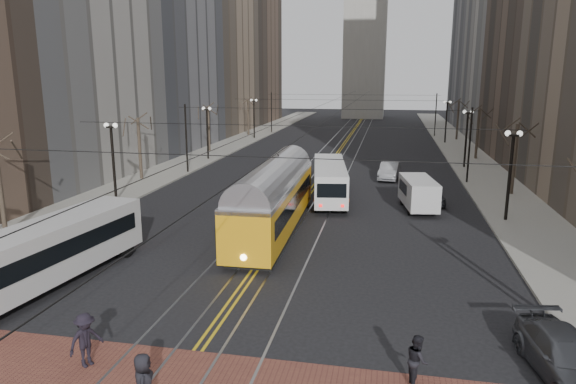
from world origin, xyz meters
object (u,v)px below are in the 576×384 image
at_px(sedan_silver, 389,171).
at_px(pedestrian_c, 417,360).
at_px(transit_bus, 42,257).
at_px(cargo_van, 418,195).
at_px(sedan_grey, 429,193).
at_px(rear_bus, 329,182).
at_px(streetcar, 274,205).
at_px(pedestrian_a, 144,384).
at_px(pedestrian_d, 86,340).
at_px(sedan_parked, 566,357).

relative_size(sedan_silver, pedestrian_c, 2.86).
height_order(transit_bus, cargo_van, transit_bus).
distance_m(transit_bus, sedan_grey, 26.39).
distance_m(transit_bus, cargo_van, 24.05).
relative_size(rear_bus, sedan_silver, 2.27).
bearing_deg(streetcar, pedestrian_a, -90.40).
bearing_deg(transit_bus, cargo_van, 52.72).
relative_size(rear_bus, cargo_van, 2.08).
distance_m(streetcar, rear_bus, 9.27).
distance_m(streetcar, pedestrian_a, 17.42).
height_order(pedestrian_a, pedestrian_d, pedestrian_d).
bearing_deg(pedestrian_c, pedestrian_a, 99.46).
bearing_deg(pedestrian_a, transit_bus, 29.67).
distance_m(cargo_van, pedestrian_c, 21.48).
distance_m(sedan_grey, sedan_silver, 9.06).
bearing_deg(sedan_silver, pedestrian_d, -99.74).
xyz_separation_m(transit_bus, sedan_silver, (14.82, 28.04, -0.67)).
xyz_separation_m(cargo_van, sedan_parked, (3.53, -20.16, -0.42)).
xyz_separation_m(streetcar, cargo_van, (8.77, 6.93, -0.57)).
height_order(streetcar, sedan_parked, streetcar).
height_order(streetcar, cargo_van, streetcar).
bearing_deg(pedestrian_a, sedan_silver, -30.11).
height_order(transit_bus, streetcar, streetcar).
bearing_deg(rear_bus, cargo_van, -25.84).
bearing_deg(pedestrian_a, cargo_van, -38.94).
distance_m(rear_bus, sedan_grey, 7.43).
bearing_deg(sedan_grey, pedestrian_c, -103.83).
bearing_deg(cargo_van, sedan_parked, -89.02).
bearing_deg(transit_bus, sedan_grey, 54.81).
xyz_separation_m(sedan_parked, pedestrian_d, (-14.97, -2.32, 0.23)).
distance_m(sedan_silver, pedestrian_d, 34.66).
bearing_deg(streetcar, pedestrian_c, -63.22).
bearing_deg(sedan_grey, sedan_parked, -92.52).
bearing_deg(pedestrian_a, pedestrian_c, -88.61).
bearing_deg(cargo_van, pedestrian_c, -101.70).
bearing_deg(pedestrian_c, streetcar, 16.44).
height_order(streetcar, pedestrian_a, streetcar).
xyz_separation_m(streetcar, rear_bus, (2.30, 8.98, -0.32)).
height_order(sedan_silver, pedestrian_a, pedestrian_a).
relative_size(pedestrian_c, pedestrian_d, 0.89).
distance_m(pedestrian_a, pedestrian_d, 3.47).
xyz_separation_m(sedan_silver, pedestrian_c, (1.00, -32.33, 0.06)).
relative_size(transit_bus, rear_bus, 1.10).
distance_m(transit_bus, sedan_silver, 31.73).
bearing_deg(pedestrian_c, cargo_van, -14.36).
bearing_deg(transit_bus, pedestrian_d, -37.30).
bearing_deg(streetcar, sedan_silver, 67.98).
distance_m(sedan_grey, pedestrian_d, 27.72).
bearing_deg(pedestrian_c, pedestrian_d, 84.03).
distance_m(sedan_grey, pedestrian_a, 28.27).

